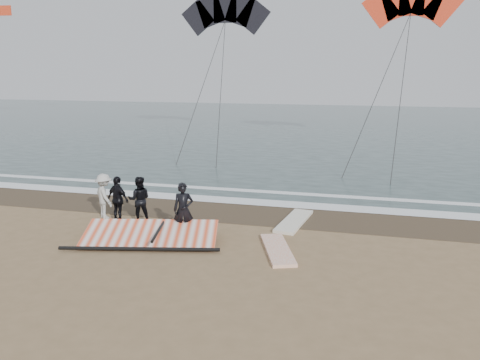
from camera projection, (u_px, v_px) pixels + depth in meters
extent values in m
plane|color=#8C704C|center=(210.00, 259.00, 13.11)|extent=(120.00, 120.00, 0.00)
cube|color=#233838|center=(315.00, 126.00, 44.28)|extent=(120.00, 54.00, 0.02)
cube|color=#4C3D2B|center=(246.00, 213.00, 17.36)|extent=(120.00, 2.80, 0.01)
cube|color=white|center=(254.00, 202.00, 18.67)|extent=(120.00, 0.90, 0.01)
cube|color=white|center=(263.00, 191.00, 20.28)|extent=(120.00, 0.45, 0.01)
imported|color=black|center=(183.00, 210.00, 14.77)|extent=(0.73, 0.59, 1.73)
cube|color=white|center=(278.00, 249.00, 13.67)|extent=(1.44, 2.52, 0.10)
cube|color=silver|center=(294.00, 221.00, 16.22)|extent=(1.08, 2.68, 0.11)
imported|color=black|center=(139.00, 199.00, 16.15)|extent=(0.95, 0.84, 1.61)
imported|color=black|center=(118.00, 199.00, 16.12)|extent=(1.03, 0.70, 1.63)
imported|color=#BABAB5|center=(104.00, 196.00, 16.57)|extent=(1.18, 1.13, 1.61)
cube|color=black|center=(153.00, 234.00, 14.93)|extent=(2.86, 1.24, 0.11)
cube|color=#F35128|center=(150.00, 234.00, 14.26)|extent=(4.31, 2.39, 0.43)
cylinder|color=black|center=(139.00, 249.00, 13.56)|extent=(4.63, 1.10, 0.11)
cylinder|color=black|center=(159.00, 230.00, 14.15)|extent=(0.51, 2.01, 0.09)
cylinder|color=#262626|center=(381.00, 85.00, 25.92)|extent=(0.04, 0.04, 13.45)
cylinder|color=#262626|center=(402.00, 85.00, 25.30)|extent=(0.04, 0.04, 13.64)
cylinder|color=#262626|center=(204.00, 82.00, 30.23)|extent=(0.04, 0.04, 14.14)
cylinder|color=#262626|center=(221.00, 82.00, 29.84)|extent=(0.04, 0.04, 14.58)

